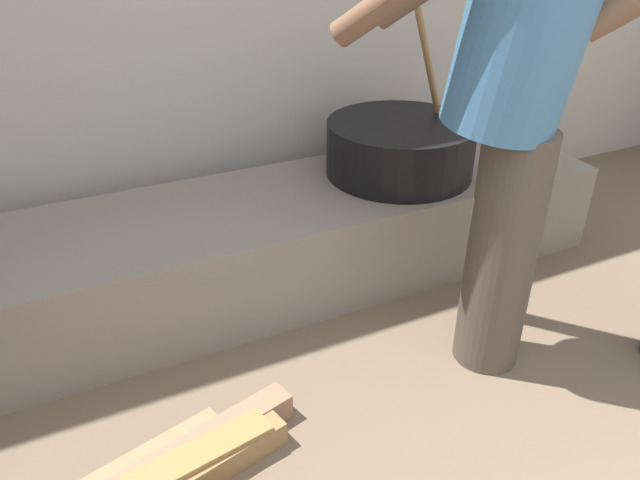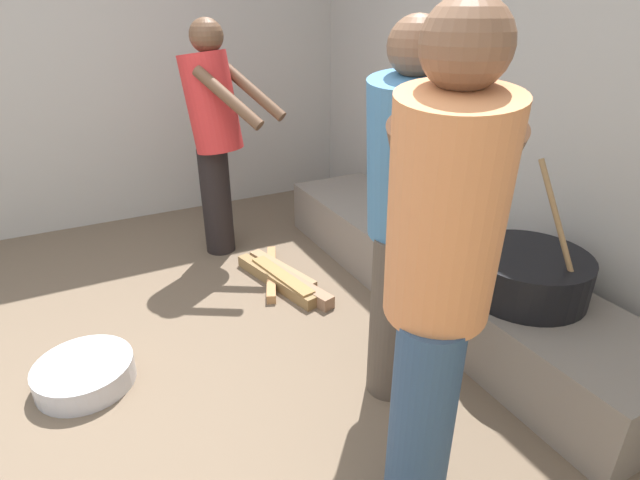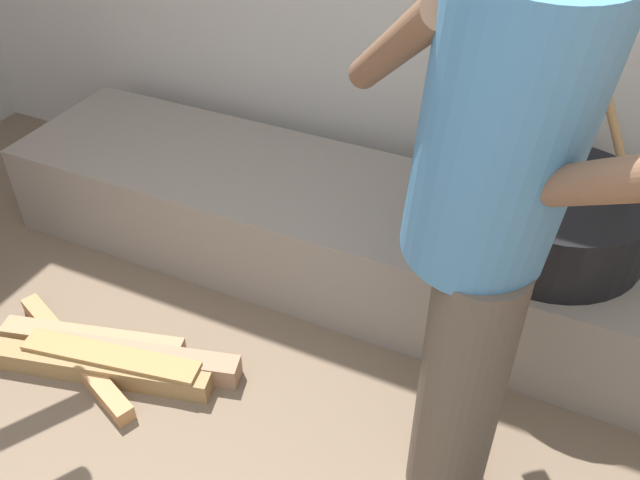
% 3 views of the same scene
% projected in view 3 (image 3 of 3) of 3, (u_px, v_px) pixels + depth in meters
% --- Properties ---
extents(hearth_ledge, '(2.66, 0.60, 0.35)m').
position_uv_depth(hearth_ledge, '(363.00, 238.00, 2.37)').
color(hearth_ledge, slate).
rests_on(hearth_ledge, ground_plane).
extents(cooking_pot_main, '(0.56, 0.56, 0.66)m').
position_uv_depth(cooking_pot_main, '(554.00, 215.00, 2.00)').
color(cooking_pot_main, black).
rests_on(cooking_pot_main, hearth_ledge).
extents(cook_in_blue_shirt, '(0.65, 0.71, 1.55)m').
position_uv_depth(cook_in_blue_shirt, '(489.00, 204.00, 1.30)').
color(cook_in_blue_shirt, '#4C4238').
rests_on(cook_in_blue_shirt, ground_plane).
extents(firewood_pile, '(0.84, 0.34, 0.09)m').
position_uv_depth(firewood_pile, '(107.00, 359.00, 2.11)').
color(firewood_pile, '#8B654B').
rests_on(firewood_pile, ground_plane).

